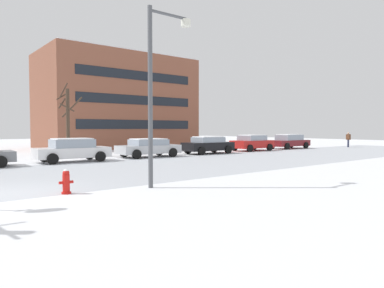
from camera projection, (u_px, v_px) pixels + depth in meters
ground_plane at (8, 195)px, 10.74m from camera, size 120.00×120.00×0.00m
fire_hydrant at (66, 181)px, 10.95m from camera, size 0.44×0.30×0.79m
street_lamp at (158, 79)px, 12.09m from camera, size 1.80×0.36×6.22m
parked_car_white at (72, 150)px, 21.33m from camera, size 4.41×2.20×1.45m
parked_car_silver at (149, 147)px, 24.84m from camera, size 4.52×2.23×1.32m
parked_car_black at (208, 145)px, 28.14m from camera, size 4.29×2.13×1.40m
parked_car_red at (252, 143)px, 31.73m from camera, size 4.00×2.24×1.46m
parked_car_maroon at (289, 141)px, 35.12m from camera, size 4.65×2.15×1.44m
pedestrian_crossing at (348, 139)px, 37.72m from camera, size 0.47×0.45×1.62m
tree_far_right at (68, 119)px, 25.26m from camera, size 1.84×1.82×5.39m
building_far_right at (117, 102)px, 38.15m from camera, size 15.73×9.11×9.81m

